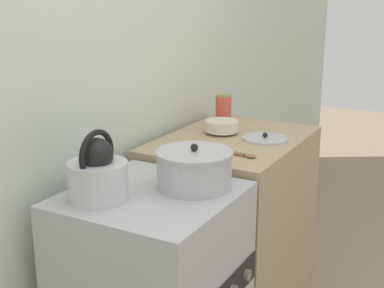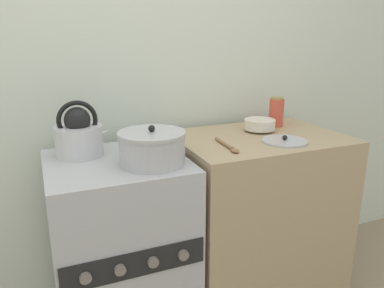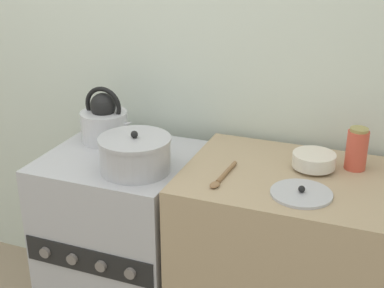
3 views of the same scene
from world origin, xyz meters
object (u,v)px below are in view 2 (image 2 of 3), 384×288
object	(u,v)px
kettle	(79,135)
storage_jar	(276,112)
stove	(121,251)
cooking_pot	(152,148)
enamel_bowl	(260,124)
loose_pot_lid	(285,141)

from	to	relation	value
kettle	storage_jar	distance (m)	1.06
stove	kettle	xyz separation A→B (m)	(-0.13, 0.13, 0.53)
kettle	storage_jar	xyz separation A→B (m)	(1.06, 0.04, 0.02)
cooking_pot	enamel_bowl	distance (m)	0.68
stove	loose_pot_lid	world-z (taller)	loose_pot_lid
cooking_pot	loose_pot_lid	distance (m)	0.65
kettle	storage_jar	world-z (taller)	kettle
kettle	storage_jar	size ratio (longest dim) A/B	1.54
enamel_bowl	loose_pot_lid	bearing A→B (deg)	-90.85
loose_pot_lid	stove	bearing A→B (deg)	171.05
enamel_bowl	kettle	bearing A→B (deg)	178.50
kettle	enamel_bowl	size ratio (longest dim) A/B	1.55
kettle	cooking_pot	distance (m)	0.35
cooking_pot	enamel_bowl	world-z (taller)	cooking_pot
kettle	enamel_bowl	world-z (taller)	kettle
stove	cooking_pot	world-z (taller)	cooking_pot
cooking_pot	stove	bearing A→B (deg)	142.61
stove	kettle	bearing A→B (deg)	136.00
kettle	cooking_pot	size ratio (longest dim) A/B	0.89
storage_jar	stove	bearing A→B (deg)	-169.94
cooking_pot	enamel_bowl	bearing A→B (deg)	17.40
enamel_bowl	loose_pot_lid	world-z (taller)	enamel_bowl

